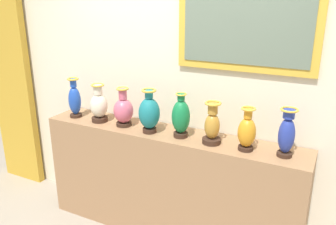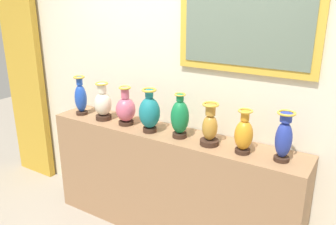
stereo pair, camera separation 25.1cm
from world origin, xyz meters
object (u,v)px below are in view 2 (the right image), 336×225
at_px(vase_emerald, 180,118).
at_px(vase_ochre, 210,127).
at_px(vase_ivory, 103,104).
at_px(vase_teal, 149,112).
at_px(vase_cobalt, 284,138).
at_px(vase_sapphire, 81,97).
at_px(vase_amber, 244,134).
at_px(vase_rose, 126,109).

bearing_deg(vase_emerald, vase_ochre, -1.60).
relative_size(vase_ivory, vase_teal, 0.93).
distance_m(vase_ivory, vase_ochre, 1.14).
bearing_deg(vase_ivory, vase_cobalt, 0.52).
xyz_separation_m(vase_sapphire, vase_amber, (1.71, -0.01, -0.02)).
height_order(vase_sapphire, vase_ivory, vase_sapphire).
relative_size(vase_rose, vase_teal, 0.93).
bearing_deg(vase_emerald, vase_sapphire, -179.72).
bearing_deg(vase_rose, vase_sapphire, -179.01).
distance_m(vase_ochre, vase_cobalt, 0.57).
distance_m(vase_rose, vase_ochre, 0.86).
bearing_deg(vase_rose, vase_emerald, -0.40).
relative_size(vase_amber, vase_cobalt, 0.92).
bearing_deg(vase_sapphire, vase_rose, 0.99).
bearing_deg(vase_ivory, vase_sapphire, -179.69).
relative_size(vase_sapphire, vase_cobalt, 1.05).
bearing_deg(vase_amber, vase_cobalt, 4.52).
xyz_separation_m(vase_sapphire, vase_ochre, (1.43, -0.00, -0.02)).
bearing_deg(vase_sapphire, vase_cobalt, 0.49).
xyz_separation_m(vase_ivory, vase_emerald, (0.85, 0.00, 0.02)).
relative_size(vase_rose, vase_amber, 1.05).
relative_size(vase_sapphire, vase_amber, 1.14).
xyz_separation_m(vase_sapphire, vase_cobalt, (2.00, 0.02, 0.00)).
height_order(vase_rose, vase_amber, vase_rose).
bearing_deg(vase_rose, vase_cobalt, 0.29).
distance_m(vase_sapphire, vase_emerald, 1.15).
height_order(vase_rose, vase_emerald, vase_emerald).
relative_size(vase_ochre, vase_cobalt, 0.93).
bearing_deg(vase_amber, vase_rose, 179.22).
bearing_deg(vase_ochre, vase_sapphire, 179.91).
relative_size(vase_teal, vase_amber, 1.13).
height_order(vase_teal, vase_amber, vase_teal).
relative_size(vase_ivory, vase_emerald, 0.95).
bearing_deg(vase_sapphire, vase_amber, -0.20).
relative_size(vase_sapphire, vase_rose, 1.09).
xyz_separation_m(vase_teal, vase_amber, (0.85, 0.02, -0.03)).
bearing_deg(vase_ochre, vase_emerald, 178.40).
xyz_separation_m(vase_sapphire, vase_emerald, (1.15, 0.01, 0.00)).
distance_m(vase_sapphire, vase_cobalt, 2.00).
height_order(vase_sapphire, vase_emerald, vase_sapphire).
bearing_deg(vase_cobalt, vase_rose, -179.71).
height_order(vase_teal, vase_ochre, vase_teal).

